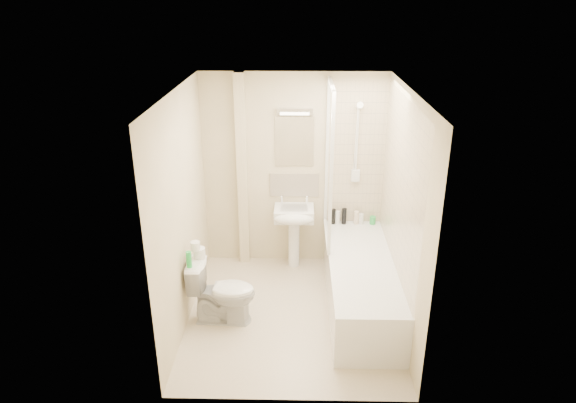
{
  "coord_description": "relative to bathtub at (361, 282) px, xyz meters",
  "views": [
    {
      "loc": [
        0.06,
        -4.66,
        3.26
      ],
      "look_at": [
        -0.04,
        0.2,
        1.24
      ],
      "focal_mm": 32.0,
      "sensor_mm": 36.0,
      "label": 1
    }
  ],
  "objects": [
    {
      "name": "bottle_black_a",
      "position": [
        -0.25,
        0.96,
        0.36
      ],
      "size": [
        0.06,
        0.06,
        0.19
      ],
      "primitive_type": "cylinder",
      "color": "black",
      "rests_on": "bathtub"
    },
    {
      "name": "strip_light",
      "position": [
        -0.74,
        1.02,
        1.66
      ],
      "size": [
        0.42,
        0.07,
        0.07
      ],
      "primitive_type": "cube",
      "color": "silver",
      "rests_on": "wall_back"
    },
    {
      "name": "mirror",
      "position": [
        -0.74,
        1.04,
        1.29
      ],
      "size": [
        0.46,
        0.01,
        0.6
      ],
      "primitive_type": "cube",
      "color": "white",
      "rests_on": "wall_back"
    },
    {
      "name": "bottle_cream",
      "position": [
        0.03,
        0.96,
        0.34
      ],
      "size": [
        0.06,
        0.06,
        0.17
      ],
      "primitive_type": "cylinder",
      "color": "beige",
      "rests_on": "bathtub"
    },
    {
      "name": "tile_back",
      "position": [
        0.0,
        1.04,
        1.14
      ],
      "size": [
        0.7,
        0.01,
        1.75
      ],
      "primitive_type": "cube",
      "color": "beige",
      "rests_on": "wall_back"
    },
    {
      "name": "shower_fixture",
      "position": [
        -0.0,
        0.99,
        1.26
      ],
      "size": [
        0.1,
        0.16,
        0.99
      ],
      "color": "white",
      "rests_on": "wall_back"
    },
    {
      "name": "wall_left",
      "position": [
        -1.85,
        -0.2,
        0.91
      ],
      "size": [
        0.02,
        2.5,
        2.4
      ],
      "primitive_type": "cube",
      "color": "beige",
      "rests_on": "ground"
    },
    {
      "name": "toilet_roll_upper",
      "position": [
        -1.73,
        -0.24,
        0.55
      ],
      "size": [
        0.1,
        0.1,
        0.09
      ],
      "primitive_type": "cylinder",
      "color": "white",
      "rests_on": "toilet_roll_lower"
    },
    {
      "name": "toilet_roll_lower",
      "position": [
        -1.7,
        -0.21,
        0.46
      ],
      "size": [
        0.12,
        0.12,
        0.11
      ],
      "primitive_type": "cylinder",
      "color": "white",
      "rests_on": "toilet"
    },
    {
      "name": "shower_screen",
      "position": [
        -0.35,
        0.6,
        1.16
      ],
      "size": [
        0.04,
        0.92,
        1.8
      ],
      "color": "white",
      "rests_on": "bathtub"
    },
    {
      "name": "bottle_white_a",
      "position": [
        -0.2,
        0.96,
        0.34
      ],
      "size": [
        0.06,
        0.06,
        0.17
      ],
      "primitive_type": "cylinder",
      "color": "white",
      "rests_on": "bathtub"
    },
    {
      "name": "pipe_boxing",
      "position": [
        -1.37,
        0.99,
        0.91
      ],
      "size": [
        0.12,
        0.12,
        2.4
      ],
      "primitive_type": "cube",
      "color": "beige",
      "rests_on": "ground"
    },
    {
      "name": "splashback",
      "position": [
        -0.74,
        1.04,
        0.74
      ],
      "size": [
        0.6,
        0.02,
        0.3
      ],
      "primitive_type": "cube",
      "color": "beige",
      "rests_on": "wall_back"
    },
    {
      "name": "bottle_green",
      "position": [
        0.24,
        0.96,
        0.31
      ],
      "size": [
        0.07,
        0.07,
        0.1
      ],
      "primitive_type": "cylinder",
      "color": "green",
      "rests_on": "bathtub"
    },
    {
      "name": "floor",
      "position": [
        -0.75,
        -0.2,
        -0.29
      ],
      "size": [
        2.5,
        2.5,
        0.0
      ],
      "primitive_type": "plane",
      "color": "beige",
      "rests_on": "ground"
    },
    {
      "name": "wall_back",
      "position": [
        -0.75,
        1.05,
        0.91
      ],
      "size": [
        2.2,
        0.02,
        2.4
      ],
      "primitive_type": "cube",
      "color": "beige",
      "rests_on": "ground"
    },
    {
      "name": "tile_right",
      "position": [
        0.34,
        0.0,
        1.14
      ],
      "size": [
        0.01,
        2.1,
        1.75
      ],
      "primitive_type": "cube",
      "color": "beige",
      "rests_on": "wall_right"
    },
    {
      "name": "bottle_white_b",
      "position": [
        0.09,
        0.96,
        0.33
      ],
      "size": [
        0.06,
        0.06,
        0.14
      ],
      "primitive_type": "cylinder",
      "color": "silver",
      "rests_on": "bathtub"
    },
    {
      "name": "wall_right",
      "position": [
        0.35,
        -0.2,
        0.91
      ],
      "size": [
        0.02,
        2.5,
        2.4
      ],
      "primitive_type": "cube",
      "color": "beige",
      "rests_on": "ground"
    },
    {
      "name": "ceiling",
      "position": [
        -0.75,
        -0.2,
        2.11
      ],
      "size": [
        2.2,
        2.5,
        0.02
      ],
      "primitive_type": "cube",
      "color": "white",
      "rests_on": "wall_back"
    },
    {
      "name": "green_bottle",
      "position": [
        -1.77,
        -0.41,
        0.49
      ],
      "size": [
        0.05,
        0.05,
        0.17
      ],
      "primitive_type": "cylinder",
      "color": "green",
      "rests_on": "toilet"
    },
    {
      "name": "bathtub",
      "position": [
        0.0,
        0.0,
        0.0
      ],
      "size": [
        0.7,
        2.1,
        0.55
      ],
      "color": "white",
      "rests_on": "ground"
    },
    {
      "name": "toilet",
      "position": [
        -1.47,
        -0.3,
        0.06
      ],
      "size": [
        0.44,
        0.71,
        0.69
      ],
      "primitive_type": "imported",
      "rotation": [
        0.0,
        0.0,
        1.53
      ],
      "color": "white",
      "rests_on": "ground"
    },
    {
      "name": "pedestal_sink",
      "position": [
        -0.74,
        0.81,
        0.36
      ],
      "size": [
        0.48,
        0.45,
        0.92
      ],
      "color": "white",
      "rests_on": "ground"
    },
    {
      "name": "bottle_black_b",
      "position": [
        -0.12,
        0.96,
        0.36
      ],
      "size": [
        0.06,
        0.06,
        0.2
      ],
      "primitive_type": "cylinder",
      "color": "black",
      "rests_on": "bathtub"
    }
  ]
}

